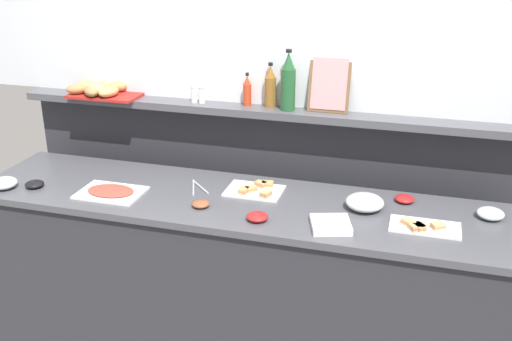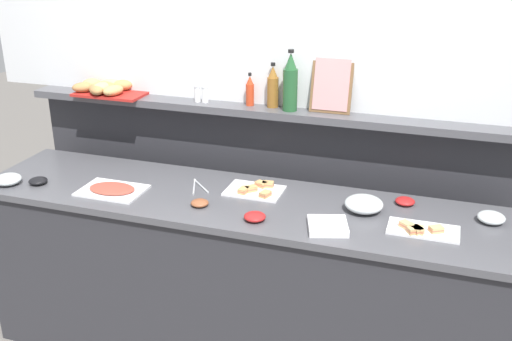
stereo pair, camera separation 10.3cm
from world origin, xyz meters
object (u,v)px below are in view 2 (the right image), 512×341
(cold_cuts_platter, at_px, (112,190))
(wine_bottle_green, at_px, (290,83))
(sandwich_platter_side, at_px, (421,230))
(glass_bowl_small, at_px, (8,180))
(condiment_bowl_teal, at_px, (38,181))
(serving_tongs, at_px, (197,186))
(sandwich_platter_rear, at_px, (256,190))
(glass_bowl_medium, at_px, (491,218))
(condiment_bowl_cream, at_px, (255,217))
(bread_basket, at_px, (105,88))
(hot_sauce_bottle, at_px, (250,91))
(condiment_bowl_red, at_px, (405,201))
(glass_bowl_large, at_px, (364,205))
(salt_shaker, at_px, (197,94))
(vinegar_bottle_amber, at_px, (273,88))
(framed_picture, at_px, (332,85))
(napkin_stack, at_px, (328,226))
(pepper_shaker, at_px, (205,95))
(condiment_bowl_dark, at_px, (200,203))

(cold_cuts_platter, height_order, wine_bottle_green, wine_bottle_green)
(sandwich_platter_side, relative_size, glass_bowl_small, 2.27)
(condiment_bowl_teal, distance_m, serving_tongs, 0.83)
(condiment_bowl_teal, bearing_deg, sandwich_platter_rear, 13.05)
(sandwich_platter_side, relative_size, glass_bowl_medium, 2.52)
(condiment_bowl_cream, relative_size, bread_basket, 0.24)
(cold_cuts_platter, relative_size, hot_sauce_bottle, 1.82)
(condiment_bowl_red, bearing_deg, glass_bowl_large, -142.86)
(sandwich_platter_side, height_order, glass_bowl_small, glass_bowl_small)
(serving_tongs, relative_size, salt_shaker, 2.03)
(sandwich_platter_side, distance_m, cold_cuts_platter, 1.51)
(bread_basket, bearing_deg, vinegar_bottle_amber, 3.20)
(cold_cuts_platter, bearing_deg, salt_shaker, 64.44)
(glass_bowl_small, distance_m, framed_picture, 1.73)
(glass_bowl_small, bearing_deg, sandwich_platter_rear, 13.86)
(sandwich_platter_rear, distance_m, napkin_stack, 0.51)
(napkin_stack, height_order, vinegar_bottle_amber, vinegar_bottle_amber)
(pepper_shaker, bearing_deg, glass_bowl_medium, -11.05)
(glass_bowl_medium, relative_size, bread_basket, 0.29)
(condiment_bowl_red, relative_size, bread_basket, 0.22)
(glass_bowl_large, relative_size, bread_basket, 0.43)
(glass_bowl_large, xyz_separation_m, wine_bottle_green, (-0.46, 0.35, 0.46))
(condiment_bowl_cream, relative_size, framed_picture, 0.35)
(condiment_bowl_red, distance_m, bread_basket, 1.77)
(glass_bowl_large, height_order, pepper_shaker, pepper_shaker)
(sandwich_platter_rear, height_order, serving_tongs, sandwich_platter_rear)
(hot_sauce_bottle, relative_size, wine_bottle_green, 0.56)
(sandwich_platter_rear, relative_size, condiment_bowl_cream, 2.82)
(condiment_bowl_cream, relative_size, condiment_bowl_red, 1.07)
(glass_bowl_small, relative_size, pepper_shaker, 1.55)
(condiment_bowl_dark, bearing_deg, condiment_bowl_cream, -11.54)
(glass_bowl_small, bearing_deg, condiment_bowl_teal, 19.90)
(glass_bowl_medium, bearing_deg, glass_bowl_large, -173.70)
(sandwich_platter_rear, relative_size, framed_picture, 0.98)
(salt_shaker, bearing_deg, condiment_bowl_dark, -66.78)
(condiment_bowl_dark, bearing_deg, sandwich_platter_rear, 49.59)
(cold_cuts_platter, relative_size, framed_picture, 1.11)
(bread_basket, bearing_deg, condiment_bowl_red, -6.46)
(condiment_bowl_dark, relative_size, condiment_bowl_teal, 0.90)
(framed_picture, bearing_deg, glass_bowl_medium, -22.10)
(pepper_shaker, bearing_deg, bread_basket, -177.55)
(glass_bowl_medium, bearing_deg, condiment_bowl_red, 169.29)
(glass_bowl_medium, bearing_deg, condiment_bowl_cream, -162.90)
(vinegar_bottle_amber, height_order, framed_picture, framed_picture)
(condiment_bowl_cream, height_order, condiment_bowl_red, condiment_bowl_cream)
(glass_bowl_medium, relative_size, condiment_bowl_red, 1.30)
(cold_cuts_platter, relative_size, glass_bowl_medium, 2.62)
(condiment_bowl_teal, relative_size, framed_picture, 0.33)
(glass_bowl_large, bearing_deg, hot_sauce_bottle, 151.24)
(salt_shaker, bearing_deg, wine_bottle_green, -0.50)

